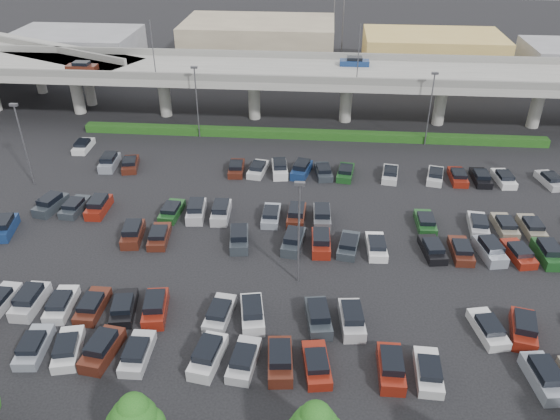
# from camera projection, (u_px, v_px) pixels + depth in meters

# --- Properties ---
(ground) EXTENTS (280.00, 280.00, 0.00)m
(ground) POSITION_uv_depth(u_px,v_px,m) (302.00, 233.00, 57.07)
(ground) COLOR black
(overpass) EXTENTS (150.00, 13.00, 15.80)m
(overpass) POSITION_uv_depth(u_px,v_px,m) (312.00, 76.00, 80.85)
(overpass) COLOR gray
(overpass) RESTS_ON ground
(on_ramp) EXTENTS (50.93, 30.13, 8.80)m
(on_ramp) POSITION_uv_depth(u_px,v_px,m) (14.00, 49.00, 94.11)
(on_ramp) COLOR gray
(on_ramp) RESTS_ON ground
(hedge) EXTENTS (66.00, 1.60, 1.10)m
(hedge) POSITION_uv_depth(u_px,v_px,m) (311.00, 134.00, 78.16)
(hedge) COLOR #143C11
(hedge) RESTS_ON ground
(parked_cars) EXTENTS (63.19, 41.58, 1.67)m
(parked_cars) POSITION_uv_depth(u_px,v_px,m) (294.00, 253.00, 52.96)
(parked_cars) COLOR gray
(parked_cars) RESTS_ON ground
(light_poles) EXTENTS (66.90, 48.38, 10.30)m
(light_poles) POSITION_uv_depth(u_px,v_px,m) (264.00, 170.00, 55.87)
(light_poles) COLOR #535258
(light_poles) RESTS_ON ground
(distant_buildings) EXTENTS (138.00, 24.00, 9.00)m
(distant_buildings) POSITION_uv_depth(u_px,v_px,m) (381.00, 48.00, 107.08)
(distant_buildings) COLOR gray
(distant_buildings) RESTS_ON ground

